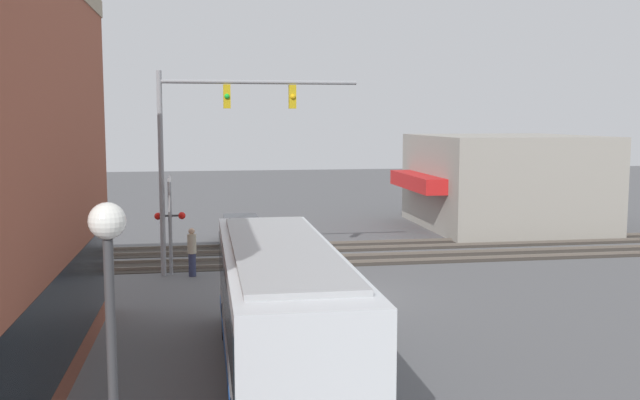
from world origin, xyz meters
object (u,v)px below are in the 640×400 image
(streetlamp, at_px, (112,371))
(parked_car_black, at_px, (241,231))
(crossing_signal, at_px, (170,216))
(pedestrian_at_crossing, at_px, (192,251))
(city_bus, at_px, (281,305))

(streetlamp, relative_size, parked_car_black, 1.14)
(crossing_signal, bearing_deg, parked_car_black, -25.38)
(parked_car_black, bearing_deg, streetlamp, 173.71)
(crossing_signal, height_order, streetlamp, streetlamp)
(streetlamp, height_order, pedestrian_at_crossing, streetlamp)
(streetlamp, height_order, parked_car_black, streetlamp)
(crossing_signal, distance_m, parked_car_black, 7.24)
(streetlamp, distance_m, pedestrian_at_crossing, 18.82)
(streetlamp, bearing_deg, crossing_signal, 0.63)
(crossing_signal, bearing_deg, pedestrian_at_crossing, -117.62)
(pedestrian_at_crossing, bearing_deg, parked_car_black, -18.01)
(pedestrian_at_crossing, bearing_deg, streetlamp, 178.16)
(city_bus, bearing_deg, parked_car_black, -0.00)
(crossing_signal, bearing_deg, streetlamp, -179.37)
(crossing_signal, relative_size, parked_car_black, 0.86)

